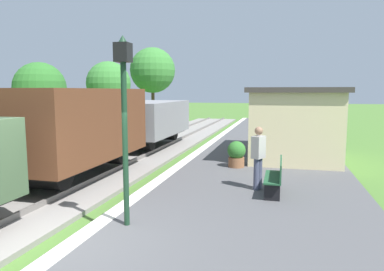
{
  "coord_description": "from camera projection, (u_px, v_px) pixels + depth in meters",
  "views": [
    {
      "loc": [
        3.92,
        -5.2,
        2.92
      ],
      "look_at": [
        1.14,
        5.82,
        1.49
      ],
      "focal_mm": 33.42,
      "sensor_mm": 36.0,
      "label": 1
    }
  ],
  "objects": [
    {
      "name": "potted_planter",
      "position": [
        236.0,
        154.0,
        12.5
      ],
      "size": [
        0.64,
        0.64,
        0.92
      ],
      "color": "brown",
      "rests_on": "platform_slab"
    },
    {
      "name": "bench_near_hut",
      "position": [
        276.0,
        176.0,
        9.21
      ],
      "size": [
        0.42,
        1.5,
        0.91
      ],
      "color": "#1E4C2D",
      "rests_on": "platform_slab"
    },
    {
      "name": "ground_plane",
      "position": [
        49.0,
        256.0,
        6.32
      ],
      "size": [
        160.0,
        160.0,
        0.0
      ],
      "primitive_type": "plane",
      "color": "#47702D"
    },
    {
      "name": "tree_trackside_far",
      "position": [
        40.0,
        88.0,
        19.66
      ],
      "size": [
        2.83,
        2.83,
        4.47
      ],
      "color": "#4C3823",
      "rests_on": "ground"
    },
    {
      "name": "lamp_post_near",
      "position": [
        124.0,
        97.0,
        6.83
      ],
      "size": [
        0.28,
        0.28,
        3.7
      ],
      "color": "#193823",
      "rests_on": "platform_slab"
    },
    {
      "name": "platform_edge_stripe",
      "position": [
        68.0,
        245.0,
        6.19
      ],
      "size": [
        0.36,
        60.0,
        0.01
      ],
      "primitive_type": "cube",
      "color": "silver",
      "rests_on": "platform_slab"
    },
    {
      "name": "tree_field_left",
      "position": [
        109.0,
        84.0,
        25.81
      ],
      "size": [
        3.19,
        3.19,
        5.02
      ],
      "color": "#4C3823",
      "rests_on": "ground"
    },
    {
      "name": "tree_field_distant",
      "position": [
        153.0,
        70.0,
        30.31
      ],
      "size": [
        3.83,
        3.83,
        6.55
      ],
      "color": "#4C3823",
      "rests_on": "ground"
    },
    {
      "name": "bench_down_platform",
      "position": [
        280.0,
        130.0,
        20.03
      ],
      "size": [
        0.42,
        1.5,
        0.91
      ],
      "color": "#1E4C2D",
      "rests_on": "platform_slab"
    },
    {
      "name": "person_waiting",
      "position": [
        258.0,
        155.0,
        9.6
      ],
      "size": [
        0.38,
        0.45,
        1.71
      ],
      "rotation": [
        0.0,
        0.0,
        2.68
      ],
      "color": "#474C66",
      "rests_on": "platform_slab"
    },
    {
      "name": "station_hut",
      "position": [
        294.0,
        122.0,
        14.69
      ],
      "size": [
        3.5,
        5.8,
        2.78
      ],
      "color": "beige",
      "rests_on": "platform_slab"
    },
    {
      "name": "freight_train",
      "position": [
        76.0,
        135.0,
        11.32
      ],
      "size": [
        2.5,
        19.4,
        2.72
      ],
      "color": "#384C33",
      "rests_on": "rail_near"
    }
  ]
}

